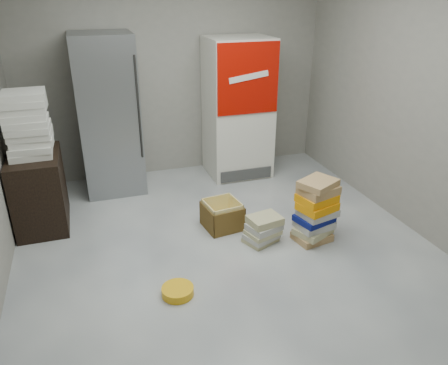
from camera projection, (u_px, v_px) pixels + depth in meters
name	position (u px, v px, depth m)	size (l,w,h in m)	color
ground	(238.00, 266.00, 4.05)	(5.00, 5.00, 0.00)	beige
room_shell	(241.00, 69.00, 3.30)	(4.04, 5.04, 2.82)	gray
steel_fridge	(109.00, 115.00, 5.24)	(0.70, 0.72, 1.90)	#93969A
coke_cooler	(238.00, 108.00, 5.72)	(0.80, 0.73, 1.80)	silver
wood_shelf	(39.00, 191.00, 4.60)	(0.50, 0.80, 0.80)	black
supply_box_stack	(28.00, 124.00, 4.31)	(0.43, 0.44, 0.65)	white
phonebook_stack_main	(316.00, 211.00, 4.33)	(0.44, 0.40, 0.67)	tan
phonebook_stack_side	(263.00, 230.00, 4.38)	(0.41, 0.36, 0.29)	tan
cardboard_box	(222.00, 217.00, 4.66)	(0.42, 0.42, 0.30)	yellow
bucket_lid	(178.00, 291.00, 3.66)	(0.27, 0.27, 0.07)	yellow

